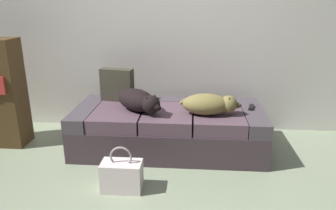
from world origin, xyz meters
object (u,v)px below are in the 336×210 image
dog_dark (139,101)px  tv_remote (251,107)px  throw_pillow (117,85)px  couch (168,128)px  handbag (122,175)px  dog_tan (210,104)px

dog_dark → tv_remote: size_ratio=3.56×
throw_pillow → dog_dark: bearing=-49.2°
couch → handbag: size_ratio=4.91×
tv_remote → dog_dark: bearing=-156.8°
couch → dog_tan: bearing=-20.5°
tv_remote → dog_tan: bearing=-139.1°
dog_tan → handbag: 1.04m
throw_pillow → handbag: 1.15m
dog_dark → tv_remote: dog_dark is taller
couch → throw_pillow: 0.72m
dog_dark → couch: bearing=20.8°
dog_tan → throw_pillow: size_ratio=1.73×
dog_tan → handbag: bearing=-137.8°
couch → tv_remote: bearing=4.3°
dog_dark → dog_tan: dog_dark is taller
couch → handbag: couch is taller
tv_remote → handbag: size_ratio=0.40×
dog_tan → dog_dark: bearing=176.4°
couch → dog_dark: 0.44m
dog_dark → handbag: bearing=-92.9°
dog_dark → throw_pillow: 0.44m
tv_remote → handbag: bearing=-128.5°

